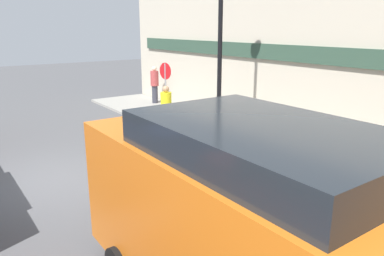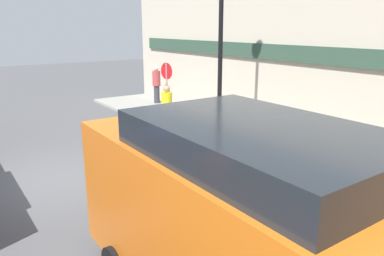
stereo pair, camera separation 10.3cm
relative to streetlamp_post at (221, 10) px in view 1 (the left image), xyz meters
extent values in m
plane|color=#4C4C4F|center=(-0.35, -4.96, -4.03)|extent=(60.00, 60.00, 0.00)
cube|color=gray|center=(-0.35, 0.95, -3.98)|extent=(18.00, 2.81, 0.11)
cube|color=#BCB29E|center=(-0.35, 2.43, -1.28)|extent=(18.00, 0.12, 5.50)
cube|color=#2D4738|center=(-0.35, 2.32, -1.23)|extent=(16.20, 0.10, 0.50)
cylinder|color=black|center=(0.00, 0.00, -3.81)|extent=(0.29, 0.29, 0.24)
cylinder|color=black|center=(0.00, 0.00, -1.02)|extent=(0.13, 0.13, 5.81)
cylinder|color=gray|center=(-3.16, 0.08, -2.82)|extent=(0.06, 0.06, 2.21)
cylinder|color=red|center=(-3.16, 0.08, -1.98)|extent=(0.60, 0.12, 0.60)
cube|color=white|center=(-0.70, -0.92, -3.54)|extent=(0.14, 0.10, 0.99)
cube|color=white|center=(-1.02, -1.75, -3.54)|extent=(0.14, 0.10, 0.99)
cube|color=orange|center=(-0.86, -1.33, -2.97)|extent=(0.36, 0.89, 0.15)
cube|color=white|center=(-0.86, -1.33, -2.97)|extent=(0.13, 0.28, 0.13)
cube|color=white|center=(0.41, -3.44, -3.54)|extent=(0.06, 0.13, 1.00)
cube|color=white|center=(1.34, -3.46, -3.54)|extent=(0.06, 0.13, 1.00)
cube|color=orange|center=(0.87, -3.45, -2.96)|extent=(0.99, 0.05, 0.15)
cube|color=white|center=(0.87, -3.45, -2.96)|extent=(0.30, 0.04, 0.14)
cube|color=white|center=(2.17, -1.24, -3.57)|extent=(0.13, 0.14, 0.93)
cube|color=white|center=(1.55, -0.68, -3.57)|extent=(0.13, 0.14, 0.93)
cube|color=orange|center=(1.86, -0.96, -3.03)|extent=(0.68, 0.62, 0.15)
cube|color=white|center=(1.86, -0.96, -3.03)|extent=(0.22, 0.20, 0.13)
cube|color=black|center=(0.76, -0.61, -4.01)|extent=(0.30, 0.30, 0.04)
cone|color=orange|center=(0.76, -0.61, -3.78)|extent=(0.23, 0.22, 0.42)
cylinder|color=white|center=(0.76, -0.61, -3.76)|extent=(0.13, 0.13, 0.06)
cube|color=black|center=(1.65, -3.06, -4.01)|extent=(0.30, 0.30, 0.04)
cone|color=orange|center=(1.65, -3.06, -3.64)|extent=(0.22, 0.23, 0.71)
cylinder|color=white|center=(1.65, -3.06, -3.60)|extent=(0.13, 0.13, 0.10)
cube|color=black|center=(-0.26, -3.45, -4.01)|extent=(0.30, 0.30, 0.04)
cone|color=orange|center=(-0.26, -3.45, -3.74)|extent=(0.22, 0.23, 0.52)
cylinder|color=white|center=(-0.26, -3.45, -3.71)|extent=(0.13, 0.13, 0.07)
cube|color=black|center=(-0.40, -2.99, -4.01)|extent=(0.30, 0.30, 0.04)
cone|color=orange|center=(-0.40, -2.99, -3.69)|extent=(0.22, 0.22, 0.60)
cylinder|color=white|center=(-0.40, -2.99, -3.66)|extent=(0.13, 0.13, 0.08)
cube|color=black|center=(-0.60, -0.56, -4.01)|extent=(0.30, 0.30, 0.04)
cone|color=orange|center=(-0.60, -0.56, -3.66)|extent=(0.22, 0.22, 0.66)
cylinder|color=white|center=(-0.60, -0.56, -3.63)|extent=(0.13, 0.13, 0.09)
cube|color=black|center=(-0.23, -0.56, -4.01)|extent=(0.30, 0.30, 0.04)
cone|color=orange|center=(-0.23, -0.56, -3.72)|extent=(0.22, 0.22, 0.54)
cylinder|color=white|center=(-0.23, -0.56, -3.69)|extent=(0.13, 0.13, 0.08)
cylinder|color=#33333D|center=(-1.65, -0.82, -3.60)|extent=(0.34, 0.34, 0.86)
cylinder|color=yellow|center=(-1.65, -0.82, -2.81)|extent=(0.47, 0.47, 0.72)
sphere|color=tan|center=(-1.65, -0.82, -2.35)|extent=(0.29, 0.29, 0.21)
cylinder|color=#33333D|center=(-6.79, 1.70, -3.52)|extent=(0.36, 0.36, 0.82)
cylinder|color=#A33D3D|center=(-6.79, 1.70, -2.77)|extent=(0.50, 0.50, 0.68)
sphere|color=beige|center=(-6.79, 1.70, -2.31)|extent=(0.30, 0.30, 0.23)
cube|color=#D16619|center=(5.72, -4.09, -2.78)|extent=(5.41, 2.03, 1.91)
cube|color=#1E2328|center=(5.72, -4.09, -1.82)|extent=(2.98, 1.87, 0.80)
cylinder|color=black|center=(4.04, -3.08, -3.73)|extent=(0.60, 0.18, 0.60)
camera|label=1|loc=(8.40, -6.92, -0.44)|focal=35.00mm
camera|label=2|loc=(8.46, -6.84, -0.44)|focal=35.00mm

